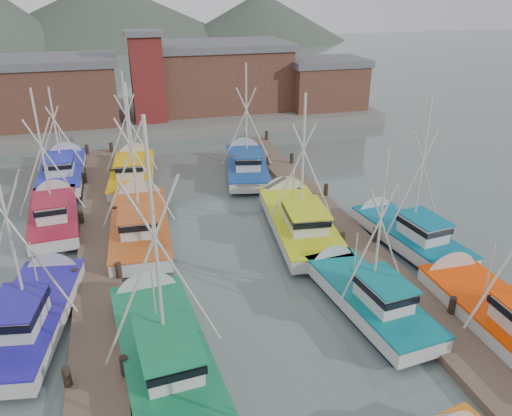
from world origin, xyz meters
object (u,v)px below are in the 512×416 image
object	(u,v)px
lookout_tower	(147,76)
boat_4	(162,345)
boat_8	(140,223)
boat_12	(133,172)

from	to	relation	value
lookout_tower	boat_4	world-z (taller)	boat_4
boat_8	boat_12	distance (m)	9.17
boat_4	boat_8	size ratio (longest dim) A/B	1.05
lookout_tower	boat_8	bearing A→B (deg)	-96.58
lookout_tower	boat_12	bearing A→B (deg)	-100.64
lookout_tower	boat_8	xyz separation A→B (m)	(-2.60, -22.56, -4.87)
lookout_tower	boat_8	size ratio (longest dim) A/B	0.81
boat_4	boat_12	world-z (taller)	boat_4
boat_4	boat_8	bearing A→B (deg)	85.91
boat_12	lookout_tower	bearing A→B (deg)	85.37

